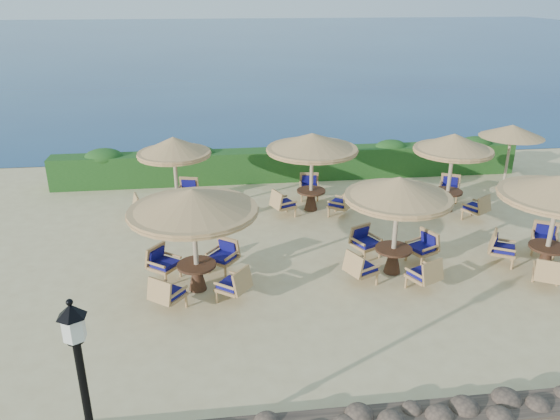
% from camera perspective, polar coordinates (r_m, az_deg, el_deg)
% --- Properties ---
extents(ground, '(120.00, 120.00, 0.00)m').
position_cam_1_polar(ground, '(14.96, 5.01, -5.64)').
color(ground, '#D7C288').
rests_on(ground, ground).
extents(sea, '(160.00, 160.00, 0.00)m').
position_cam_1_polar(sea, '(83.26, -5.33, 17.29)').
color(sea, navy).
rests_on(sea, ground).
extents(hedge, '(18.00, 0.90, 1.20)m').
position_cam_1_polar(hedge, '(21.30, 1.09, 4.80)').
color(hedge, '#174014').
rests_on(hedge, ground).
extents(lamp_post, '(0.44, 0.44, 3.31)m').
position_cam_1_polar(lamp_post, '(8.38, -19.38, -19.56)').
color(lamp_post, black).
rests_on(lamp_post, ground).
extents(extra_parasol, '(2.30, 2.30, 2.41)m').
position_cam_1_polar(extra_parasol, '(21.59, 23.09, 7.59)').
color(extra_parasol, tan).
rests_on(extra_parasol, ground).
extents(cafe_set_0, '(3.12, 3.12, 2.65)m').
position_cam_1_polar(cafe_set_0, '(13.04, -9.02, -0.95)').
color(cafe_set_0, tan).
rests_on(cafe_set_0, ground).
extents(cafe_set_1, '(2.83, 2.83, 2.65)m').
position_cam_1_polar(cafe_set_1, '(14.04, 12.14, 0.11)').
color(cafe_set_1, tan).
rests_on(cafe_set_1, ground).
extents(cafe_set_2, '(3.00, 3.00, 2.65)m').
position_cam_1_polar(cafe_set_2, '(15.49, 26.93, 0.50)').
color(cafe_set_2, tan).
rests_on(cafe_set_2, ground).
extents(cafe_set_3, '(2.68, 2.68, 2.65)m').
position_cam_1_polar(cafe_set_3, '(17.73, -10.93, 4.80)').
color(cafe_set_3, tan).
rests_on(cafe_set_3, ground).
extents(cafe_set_4, '(3.01, 3.01, 2.65)m').
position_cam_1_polar(cafe_set_4, '(17.85, 3.36, 5.86)').
color(cafe_set_4, tan).
rests_on(cafe_set_4, ground).
extents(cafe_set_5, '(2.70, 2.77, 2.65)m').
position_cam_1_polar(cafe_set_5, '(18.64, 17.54, 5.23)').
color(cafe_set_5, tan).
rests_on(cafe_set_5, ground).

